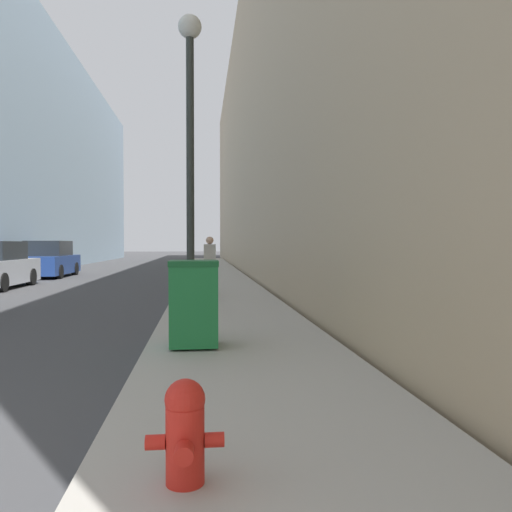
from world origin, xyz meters
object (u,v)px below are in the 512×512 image
at_px(fire_hydrant, 185,429).
at_px(trash_bin, 194,303).
at_px(lamppost, 190,126).
at_px(pedestrian_on_sidewalk, 210,266).
at_px(parked_sedan_far, 49,261).

bearing_deg(fire_hydrant, trash_bin, 90.13).
distance_m(fire_hydrant, lamppost, 8.59).
bearing_deg(trash_bin, lamppost, 91.99).
height_order(lamppost, pedestrian_on_sidewalk, lamppost).
xyz_separation_m(fire_hydrant, trash_bin, (-0.01, 4.05, 0.29)).
bearing_deg(fire_hydrant, parked_sedan_far, 108.29).
xyz_separation_m(trash_bin, lamppost, (-0.13, 3.74, 3.34)).
bearing_deg(lamppost, trash_bin, -88.01).
height_order(trash_bin, parked_sedan_far, parked_sedan_far).
distance_m(lamppost, pedestrian_on_sidewalk, 4.64).
distance_m(fire_hydrant, parked_sedan_far, 22.77).
bearing_deg(lamppost, fire_hydrant, -88.98).
distance_m(trash_bin, pedestrian_on_sidewalk, 7.14).
xyz_separation_m(fire_hydrant, parked_sedan_far, (-7.14, 21.61, 0.32)).
bearing_deg(lamppost, parked_sedan_far, 116.86).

